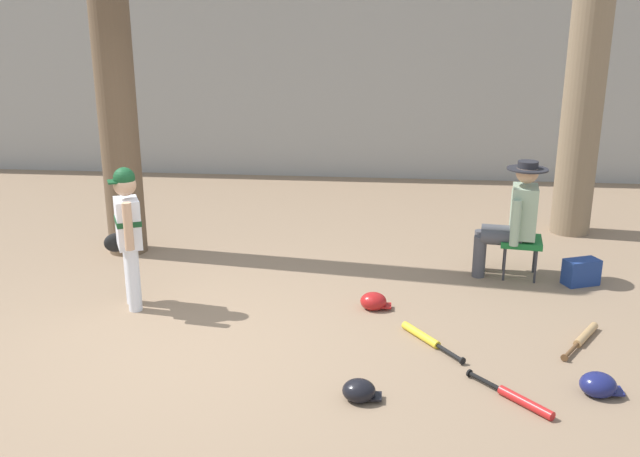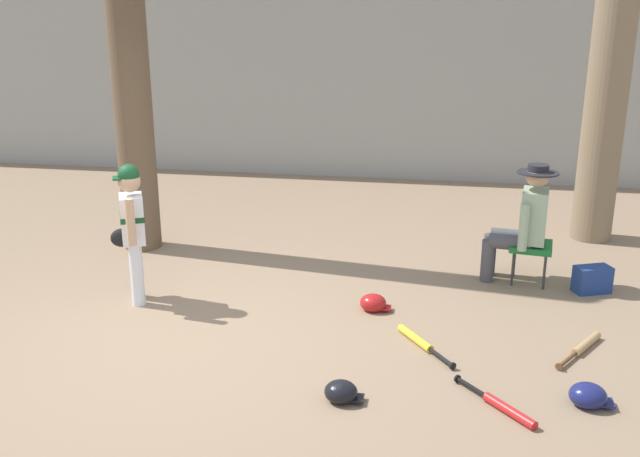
{
  "view_description": "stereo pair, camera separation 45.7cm",
  "coord_description": "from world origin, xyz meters",
  "px_view_note": "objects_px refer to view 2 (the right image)",
  "views": [
    {
      "loc": [
        1.55,
        -4.97,
        2.58
      ],
      "look_at": [
        0.94,
        0.93,
        0.75
      ],
      "focal_mm": 39.21,
      "sensor_mm": 36.0,
      "label": 1
    },
    {
      "loc": [
        2.0,
        -4.9,
        2.58
      ],
      "look_at": [
        0.94,
        0.93,
        0.75
      ],
      "focal_mm": 39.21,
      "sensor_mm": 36.0,
      "label": 2
    }
  ],
  "objects_px": {
    "bat_wood_tan": "(583,346)",
    "batting_helmet_black": "(341,392)",
    "seated_spectator": "(523,220)",
    "batting_helmet_navy": "(588,396)",
    "batting_helmet_red": "(373,303)",
    "folding_stool": "(531,248)",
    "handbag_beside_stool": "(592,279)",
    "bat_red_barrel": "(503,407)",
    "tree_behind_spectator": "(613,43)",
    "young_ballplayer": "(132,225)",
    "bat_yellow_trainer": "(419,341)"
  },
  "relations": [
    {
      "from": "young_ballplayer",
      "to": "bat_yellow_trainer",
      "type": "relative_size",
      "value": 2.01
    },
    {
      "from": "seated_spectator",
      "to": "batting_helmet_red",
      "type": "xyz_separation_m",
      "value": [
        -1.35,
        -0.98,
        -0.57
      ]
    },
    {
      "from": "folding_stool",
      "to": "batting_helmet_black",
      "type": "xyz_separation_m",
      "value": [
        -1.51,
        -2.56,
        -0.3
      ]
    },
    {
      "from": "bat_wood_tan",
      "to": "bat_red_barrel",
      "type": "xyz_separation_m",
      "value": [
        -0.69,
        -1.04,
        -0.0
      ]
    },
    {
      "from": "tree_behind_spectator",
      "to": "seated_spectator",
      "type": "xyz_separation_m",
      "value": [
        -0.98,
        -1.61,
        -1.63
      ]
    },
    {
      "from": "young_ballplayer",
      "to": "batting_helmet_red",
      "type": "bearing_deg",
      "value": 4.34
    },
    {
      "from": "bat_red_barrel",
      "to": "batting_helmet_red",
      "type": "bearing_deg",
      "value": 124.51
    },
    {
      "from": "seated_spectator",
      "to": "batting_helmet_navy",
      "type": "bearing_deg",
      "value": -83.44
    },
    {
      "from": "batting_helmet_black",
      "to": "handbag_beside_stool",
      "type": "bearing_deg",
      "value": 49.04
    },
    {
      "from": "batting_helmet_black",
      "to": "batting_helmet_red",
      "type": "relative_size",
      "value": 0.97
    },
    {
      "from": "tree_behind_spectator",
      "to": "folding_stool",
      "type": "distance_m",
      "value": 2.66
    },
    {
      "from": "tree_behind_spectator",
      "to": "bat_yellow_trainer",
      "type": "xyz_separation_m",
      "value": [
        -1.89,
        -3.23,
        -2.23
      ]
    },
    {
      "from": "batting_helmet_red",
      "to": "batting_helmet_navy",
      "type": "bearing_deg",
      "value": -39.62
    },
    {
      "from": "tree_behind_spectator",
      "to": "bat_yellow_trainer",
      "type": "distance_m",
      "value": 4.36
    },
    {
      "from": "folding_stool",
      "to": "bat_yellow_trainer",
      "type": "relative_size",
      "value": 0.7
    },
    {
      "from": "bat_yellow_trainer",
      "to": "bat_wood_tan",
      "type": "height_order",
      "value": "same"
    },
    {
      "from": "handbag_beside_stool",
      "to": "bat_red_barrel",
      "type": "height_order",
      "value": "handbag_beside_stool"
    },
    {
      "from": "handbag_beside_stool",
      "to": "batting_helmet_navy",
      "type": "height_order",
      "value": "handbag_beside_stool"
    },
    {
      "from": "seated_spectator",
      "to": "bat_wood_tan",
      "type": "distance_m",
      "value": 1.63
    },
    {
      "from": "seated_spectator",
      "to": "bat_wood_tan",
      "type": "relative_size",
      "value": 1.81
    },
    {
      "from": "young_ballplayer",
      "to": "batting_helmet_black",
      "type": "relative_size",
      "value": 4.71
    },
    {
      "from": "young_ballplayer",
      "to": "batting_helmet_navy",
      "type": "bearing_deg",
      "value": -17.08
    },
    {
      "from": "batting_helmet_black",
      "to": "seated_spectator",
      "type": "bearing_deg",
      "value": 61.31
    },
    {
      "from": "batting_helmet_red",
      "to": "folding_stool",
      "type": "bearing_deg",
      "value": 33.77
    },
    {
      "from": "tree_behind_spectator",
      "to": "bat_red_barrel",
      "type": "relative_size",
      "value": 8.99
    },
    {
      "from": "young_ballplayer",
      "to": "bat_red_barrel",
      "type": "bearing_deg",
      "value": -22.63
    },
    {
      "from": "folding_stool",
      "to": "handbag_beside_stool",
      "type": "xyz_separation_m",
      "value": [
        0.58,
        -0.16,
        -0.23
      ]
    },
    {
      "from": "folding_stool",
      "to": "bat_wood_tan",
      "type": "bearing_deg",
      "value": -78.78
    },
    {
      "from": "young_ballplayer",
      "to": "batting_helmet_black",
      "type": "xyz_separation_m",
      "value": [
        2.15,
        -1.42,
        -0.68
      ]
    },
    {
      "from": "tree_behind_spectator",
      "to": "seated_spectator",
      "type": "height_order",
      "value": "tree_behind_spectator"
    },
    {
      "from": "handbag_beside_stool",
      "to": "bat_red_barrel",
      "type": "relative_size",
      "value": 0.58
    },
    {
      "from": "tree_behind_spectator",
      "to": "young_ballplayer",
      "type": "height_order",
      "value": "tree_behind_spectator"
    },
    {
      "from": "handbag_beside_stool",
      "to": "batting_helmet_black",
      "type": "distance_m",
      "value": 3.17
    },
    {
      "from": "seated_spectator",
      "to": "batting_helmet_red",
      "type": "relative_size",
      "value": 4.23
    },
    {
      "from": "young_ballplayer",
      "to": "folding_stool",
      "type": "distance_m",
      "value": 3.85
    },
    {
      "from": "bat_wood_tan",
      "to": "bat_red_barrel",
      "type": "distance_m",
      "value": 1.25
    },
    {
      "from": "seated_spectator",
      "to": "bat_wood_tan",
      "type": "bearing_deg",
      "value": -75.27
    },
    {
      "from": "batting_helmet_red",
      "to": "bat_yellow_trainer",
      "type": "bearing_deg",
      "value": -54.78
    },
    {
      "from": "seated_spectator",
      "to": "folding_stool",
      "type": "bearing_deg",
      "value": -8.03
    },
    {
      "from": "bat_wood_tan",
      "to": "batting_helmet_navy",
      "type": "xyz_separation_m",
      "value": [
        -0.12,
        -0.86,
        0.04
      ]
    },
    {
      "from": "bat_red_barrel",
      "to": "seated_spectator",
      "type": "bearing_deg",
      "value": 82.98
    },
    {
      "from": "handbag_beside_stool",
      "to": "bat_red_barrel",
      "type": "xyz_separation_m",
      "value": [
        -0.98,
        -2.33,
        -0.1
      ]
    },
    {
      "from": "bat_wood_tan",
      "to": "batting_helmet_navy",
      "type": "height_order",
      "value": "batting_helmet_navy"
    },
    {
      "from": "batting_helmet_red",
      "to": "handbag_beside_stool",
      "type": "bearing_deg",
      "value": 21.77
    },
    {
      "from": "young_ballplayer",
      "to": "batting_helmet_navy",
      "type": "height_order",
      "value": "young_ballplayer"
    },
    {
      "from": "batting_helmet_navy",
      "to": "bat_yellow_trainer",
      "type": "bearing_deg",
      "value": 148.72
    },
    {
      "from": "folding_stool",
      "to": "bat_red_barrel",
      "type": "distance_m",
      "value": 2.55
    },
    {
      "from": "folding_stool",
      "to": "handbag_beside_stool",
      "type": "height_order",
      "value": "folding_stool"
    },
    {
      "from": "bat_red_barrel",
      "to": "batting_helmet_black",
      "type": "distance_m",
      "value": 1.1
    },
    {
      "from": "bat_wood_tan",
      "to": "batting_helmet_black",
      "type": "xyz_separation_m",
      "value": [
        -1.79,
        -1.1,
        0.04
      ]
    }
  ]
}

